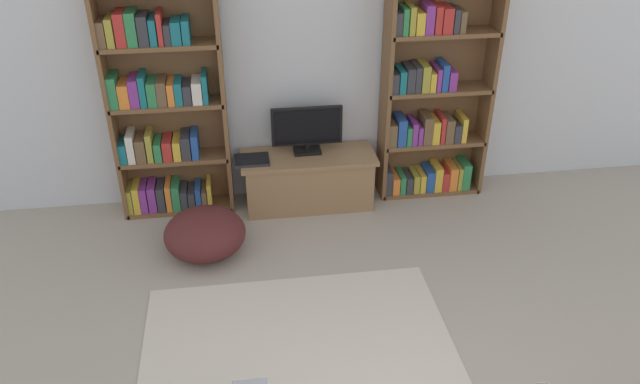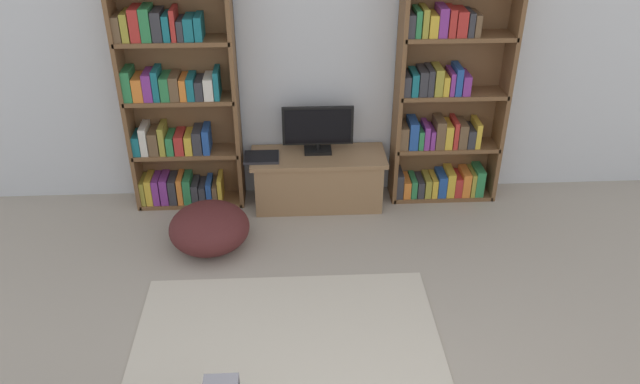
{
  "view_description": "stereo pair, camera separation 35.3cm",
  "coord_description": "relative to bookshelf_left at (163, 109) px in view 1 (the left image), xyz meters",
  "views": [
    {
      "loc": [
        -0.53,
        -0.91,
        3.01
      ],
      "look_at": [
        0.01,
        2.95,
        0.7
      ],
      "focal_mm": 35.0,
      "sensor_mm": 36.0,
      "label": 1
    },
    {
      "loc": [
        -0.18,
        -0.95,
        3.01
      ],
      "look_at": [
        0.01,
        2.95,
        0.7
      ],
      "focal_mm": 35.0,
      "sensor_mm": 36.0,
      "label": 2
    }
  ],
  "objects": [
    {
      "name": "wall_back",
      "position": [
        1.15,
        0.18,
        0.35
      ],
      "size": [
        8.8,
        0.06,
        2.6
      ],
      "color": "silver",
      "rests_on": "ground_plane"
    },
    {
      "name": "bookshelf_left",
      "position": [
        0.0,
        0.0,
        0.0
      ],
      "size": [
        0.96,
        0.3,
        1.99
      ],
      "color": "brown",
      "rests_on": "ground_plane"
    },
    {
      "name": "bookshelf_right",
      "position": [
        2.31,
        0.0,
        -0.04
      ],
      "size": [
        0.96,
        0.3,
        1.99
      ],
      "color": "brown",
      "rests_on": "ground_plane"
    },
    {
      "name": "tv_stand",
      "position": [
        1.2,
        -0.12,
        -0.71
      ],
      "size": [
        1.19,
        0.47,
        0.49
      ],
      "color": "#8E6B47",
      "rests_on": "ground_plane"
    },
    {
      "name": "television",
      "position": [
        1.2,
        -0.05,
        -0.24
      ],
      "size": [
        0.62,
        0.16,
        0.43
      ],
      "color": "black",
      "rests_on": "tv_stand"
    },
    {
      "name": "laptop",
      "position": [
        0.7,
        -0.16,
        -0.45
      ],
      "size": [
        0.3,
        0.24,
        0.03
      ],
      "color": "#28282D",
      "rests_on": "tv_stand"
    },
    {
      "name": "area_rug",
      "position": [
        0.9,
        -2.09,
        -0.95
      ],
      "size": [
        2.06,
        1.76,
        0.02
      ],
      "color": "beige",
      "rests_on": "ground_plane"
    },
    {
      "name": "beanbag_ottoman",
      "position": [
        0.28,
        -0.76,
        -0.77
      ],
      "size": [
        0.65,
        0.65,
        0.37
      ],
      "primitive_type": "ellipsoid",
      "color": "#4C1E1E",
      "rests_on": "ground_plane"
    }
  ]
}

